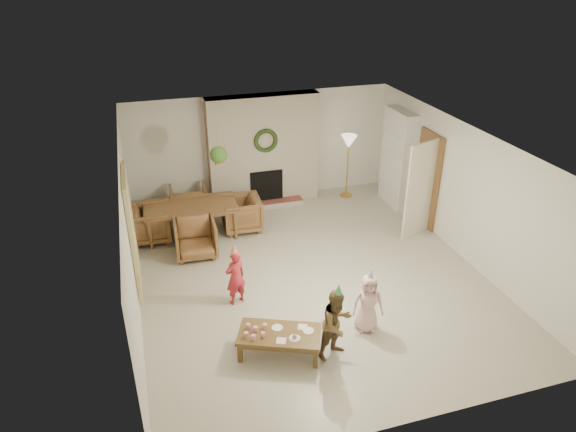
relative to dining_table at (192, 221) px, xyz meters
name	(u,v)px	position (x,y,z in m)	size (l,w,h in m)	color
floor	(310,275)	(1.84, -2.12, -0.33)	(7.00, 7.00, 0.00)	#B7B29E
ceiling	(313,144)	(1.84, -2.12, 2.17)	(7.00, 7.00, 0.00)	white
wall_back	(261,147)	(1.84, 1.38, 0.92)	(7.00, 7.00, 0.00)	silver
wall_front	(413,347)	(1.84, -5.62, 0.92)	(7.00, 7.00, 0.00)	silver
wall_left	(130,239)	(-1.16, -2.12, 0.92)	(7.00, 7.00, 0.00)	silver
wall_right	(464,192)	(4.84, -2.12, 0.92)	(7.00, 7.00, 0.00)	silver
fireplace_mass	(264,150)	(1.84, 1.18, 0.92)	(2.50, 0.40, 2.50)	#511915
fireplace_hearth	(268,204)	(1.84, 0.83, -0.27)	(1.60, 0.30, 0.12)	maroon
fireplace_firebox	(266,186)	(1.84, 1.00, 0.12)	(0.75, 0.12, 0.75)	black
fireplace_wreath	(266,141)	(1.84, 0.95, 1.22)	(0.54, 0.54, 0.10)	#1E3614
floor_lamp_base	(346,195)	(3.78, 0.88, -0.31)	(0.28, 0.28, 0.03)	gold
floor_lamp_post	(347,168)	(3.78, 0.88, 0.38)	(0.03, 0.03, 1.36)	gold
floor_lamp_shade	(349,142)	(3.78, 0.88, 1.03)	(0.36, 0.36, 0.30)	beige
bookshelf_carcass	(397,159)	(4.68, 0.18, 0.77)	(0.30, 1.00, 2.20)	white
bookshelf_shelf_a	(394,185)	(4.66, 0.18, 0.12)	(0.30, 0.92, 0.03)	white
bookshelf_shelf_b	(396,169)	(4.66, 0.18, 0.52)	(0.30, 0.92, 0.03)	white
bookshelf_shelf_c	(397,152)	(4.66, 0.18, 0.92)	(0.30, 0.92, 0.03)	white
bookshelf_shelf_d	(399,135)	(4.66, 0.18, 1.32)	(0.30, 0.92, 0.03)	white
books_row_lower	(397,182)	(4.64, 0.03, 0.26)	(0.20, 0.40, 0.24)	#B03420
books_row_mid	(394,163)	(4.64, 0.23, 0.66)	(0.20, 0.44, 0.24)	#283B95
books_row_upper	(399,148)	(4.64, 0.08, 1.05)	(0.20, 0.36, 0.22)	#BE7728
door_frame	(427,180)	(4.80, -0.92, 0.69)	(0.05, 0.86, 2.04)	brown
door_leaf	(420,190)	(4.42, -1.30, 0.67)	(0.05, 0.80, 2.00)	beige
curtain_panel	(132,232)	(-1.12, -1.92, 0.92)	(0.06, 1.20, 2.00)	beige
dining_table	(192,221)	(0.00, 0.00, 0.00)	(1.86, 1.04, 0.65)	brown
dining_chair_near	(196,238)	(-0.04, -0.82, 0.03)	(0.77, 0.80, 0.72)	brown
dining_chair_far	(189,202)	(0.04, 0.82, 0.03)	(0.77, 0.80, 0.72)	brown
dining_chair_left	(151,224)	(-0.82, 0.04, 0.03)	(0.77, 0.80, 0.72)	brown
dining_chair_right	(241,214)	(1.02, -0.04, 0.03)	(0.77, 0.80, 0.72)	brown
hanging_plant_cord	(218,143)	(0.54, -0.62, 1.82)	(0.01, 0.01, 0.70)	tan
hanging_plant_pot	(219,161)	(0.54, -0.62, 1.47)	(0.16, 0.16, 0.12)	#AB5A37
hanging_plant_foliage	(218,155)	(0.54, -0.62, 1.59)	(0.32, 0.32, 0.32)	#284918
coffee_table_top	(279,334)	(0.74, -3.93, 0.01)	(1.19, 0.59, 0.05)	brown
coffee_table_apron	(279,338)	(0.74, -3.93, -0.05)	(1.09, 0.50, 0.07)	brown
coffee_leg_fl	(240,353)	(0.15, -3.94, -0.17)	(0.06, 0.06, 0.31)	brown
coffee_leg_fr	(316,359)	(1.14, -4.36, -0.17)	(0.06, 0.06, 0.31)	brown
coffee_leg_bl	(246,331)	(0.34, -3.50, -0.17)	(0.06, 0.06, 0.31)	brown
coffee_leg_br	(317,336)	(1.33, -3.92, -0.17)	(0.06, 0.06, 0.31)	brown
cup_a	(246,335)	(0.27, -3.88, 0.08)	(0.06, 0.06, 0.08)	white
cup_b	(249,326)	(0.34, -3.71, 0.08)	(0.06, 0.06, 0.08)	white
cup_c	(253,337)	(0.35, -3.96, 0.08)	(0.06, 0.06, 0.08)	white
cup_d	(256,329)	(0.42, -3.79, 0.08)	(0.06, 0.06, 0.08)	white
cup_e	(263,335)	(0.50, -3.94, 0.08)	(0.06, 0.06, 0.08)	white
cup_f	(265,326)	(0.57, -3.78, 0.08)	(0.06, 0.06, 0.08)	white
plate_a	(277,328)	(0.74, -3.81, 0.04)	(0.16, 0.16, 0.01)	white
plate_b	(295,338)	(0.91, -4.10, 0.04)	(0.16, 0.16, 0.01)	white
plate_c	(308,331)	(1.15, -4.00, 0.04)	(0.16, 0.16, 0.01)	white
food_scoop	(295,336)	(0.91, -4.10, 0.08)	(0.06, 0.06, 0.06)	tan
napkin_left	(281,341)	(0.72, -4.10, 0.04)	(0.14, 0.14, 0.01)	#FFBBCD
napkin_right	(303,327)	(1.10, -3.90, 0.04)	(0.14, 0.14, 0.01)	#FFBBCD
child_red	(236,277)	(0.39, -2.54, 0.17)	(0.36, 0.24, 0.99)	#AA242B
party_hat_red	(234,249)	(0.39, -2.54, 0.70)	(0.13, 0.13, 0.19)	gold
child_plaid	(337,324)	(1.51, -4.19, 0.22)	(0.53, 0.42, 1.10)	brown
party_hat_plaid	(339,290)	(1.51, -4.19, 0.81)	(0.13, 0.13, 0.18)	#4AAC59
child_pink	(368,303)	(2.18, -3.80, 0.16)	(0.48, 0.31, 0.97)	beige
party_hat_pink	(371,274)	(2.18, -3.80, 0.68)	(0.13, 0.13, 0.18)	#B3B5BA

